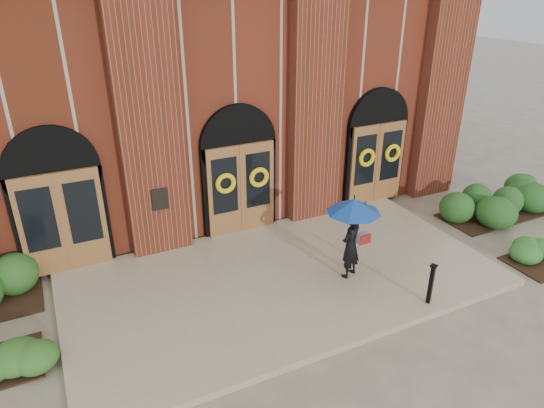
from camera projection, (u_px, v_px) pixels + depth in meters
ground at (287, 284)px, 11.46m from camera, size 90.00×90.00×0.00m
landing at (284, 278)px, 11.55m from camera, size 10.00×5.30×0.15m
church_building at (173, 73)px, 17.11m from camera, size 16.20×12.53×7.00m
man_with_umbrella at (353, 223)px, 10.95m from camera, size 1.64×1.64×1.99m
metal_post at (431, 283)px, 10.37m from camera, size 0.17×0.17×0.96m
hedge_wall_right at (499, 202)px, 14.66m from camera, size 3.26×1.31×0.84m
hedge_front_right at (539, 256)px, 12.17m from camera, size 1.28×1.10×0.45m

